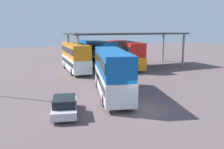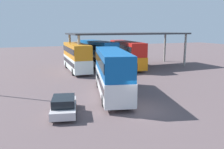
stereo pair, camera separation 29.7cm
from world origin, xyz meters
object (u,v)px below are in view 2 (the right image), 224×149
object	(u,v)px
double_decker_near_canopy	(77,56)
double_decker_far_right	(127,53)
double_decker_main	(112,71)
parked_hatchback	(64,106)
double_decker_mid_row	(98,53)

from	to	relation	value
double_decker_near_canopy	double_decker_far_right	world-z (taller)	double_decker_far_right
double_decker_main	double_decker_far_right	distance (m)	16.34
parked_hatchback	double_decker_near_canopy	size ratio (longest dim) A/B	0.42
double_decker_main	double_decker_mid_row	world-z (taller)	double_decker_mid_row
double_decker_main	double_decker_mid_row	xyz separation A→B (m)	(3.83, 15.83, 0.01)
parked_hatchback	double_decker_far_right	size ratio (longest dim) A/B	0.37
double_decker_near_canopy	double_decker_main	bearing A→B (deg)	-176.96
parked_hatchback	double_decker_far_right	world-z (taller)	double_decker_far_right
double_decker_main	parked_hatchback	xyz separation A→B (m)	(-5.16, -3.39, -1.66)
double_decker_main	parked_hatchback	world-z (taller)	double_decker_main
double_decker_main	double_decker_near_canopy	xyz separation A→B (m)	(-0.15, 13.81, -0.09)
double_decker_near_canopy	double_decker_far_right	distance (m)	8.34
parked_hatchback	double_decker_mid_row	bearing A→B (deg)	-11.90
parked_hatchback	double_decker_mid_row	world-z (taller)	double_decker_mid_row
double_decker_main	parked_hatchback	distance (m)	6.39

